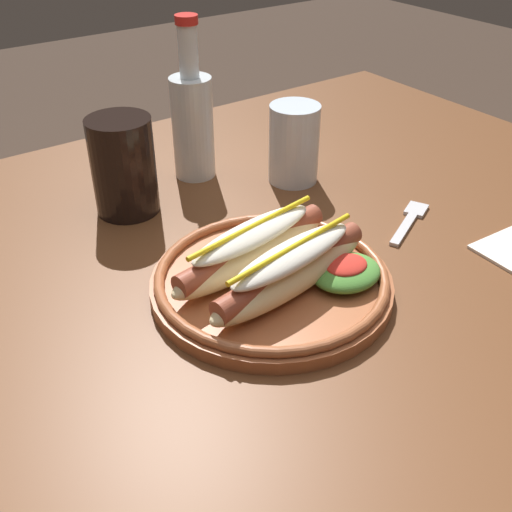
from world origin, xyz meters
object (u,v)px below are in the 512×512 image
at_px(hot_dog_plate, 275,271).
at_px(soda_cup, 123,166).
at_px(water_cup, 294,144).
at_px(glass_bottle, 192,120).
at_px(fork, 410,220).

height_order(hot_dog_plate, soda_cup, soda_cup).
bearing_deg(hot_dog_plate, water_cup, 47.47).
relative_size(hot_dog_plate, water_cup, 2.35).
relative_size(water_cup, glass_bottle, 0.50).
distance_m(soda_cup, glass_bottle, 0.14).
bearing_deg(hot_dog_plate, soda_cup, 101.44).
height_order(fork, glass_bottle, glass_bottle).
distance_m(hot_dog_plate, soda_cup, 0.27).
bearing_deg(fork, soda_cup, 113.29).
bearing_deg(soda_cup, fork, -40.23).
bearing_deg(glass_bottle, hot_dog_plate, -104.31).
xyz_separation_m(hot_dog_plate, soda_cup, (-0.05, 0.27, 0.04)).
height_order(fork, water_cup, water_cup).
distance_m(water_cup, glass_bottle, 0.15).
relative_size(hot_dog_plate, glass_bottle, 1.17).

